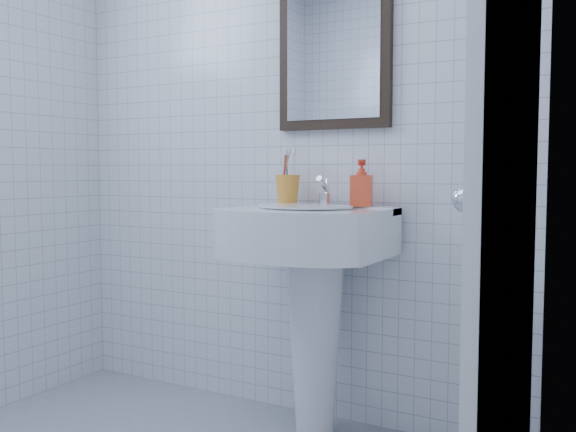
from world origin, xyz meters
The scene contains 10 objects.
wall_back centered at (0.00, 1.20, 1.25)m, with size 2.20×0.02×2.50m, color white.
wall_right centered at (1.10, 0.00, 1.25)m, with size 0.02×2.40×2.50m, color white.
washbasin centered at (0.26, 0.99, 0.63)m, with size 0.61×0.44×0.93m.
faucet centered at (0.26, 1.10, 0.97)m, with size 0.05×0.11×0.12m.
toothbrush_cup centered at (0.09, 1.10, 0.99)m, with size 0.10×0.10×0.12m, color orange, non-canonical shape.
soap_dispenser centered at (0.42, 1.10, 1.02)m, with size 0.08×0.08×0.18m, color red.
wall_mirror centered at (0.26, 1.18, 1.55)m, with size 0.50×0.04×0.62m.
bathroom_door centered at (1.08, 0.55, 1.00)m, with size 0.04×0.80×2.00m, color white.
towel_ring centered at (1.06, 0.69, 1.05)m, with size 0.18×0.18×0.01m, color silver.
hand_towel centered at (1.04, 0.69, 0.87)m, with size 0.03×0.16×0.38m, color beige.
Camera 1 is at (1.41, -1.26, 1.07)m, focal length 40.00 mm.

